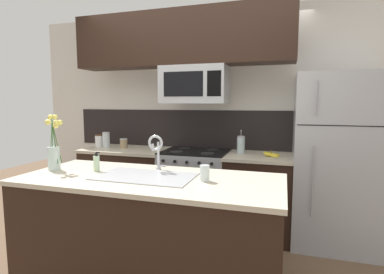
{
  "coord_description": "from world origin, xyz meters",
  "views": [
    {
      "loc": [
        0.98,
        -2.41,
        1.48
      ],
      "look_at": [
        0.15,
        0.27,
        1.16
      ],
      "focal_mm": 28.0,
      "sensor_mm": 36.0,
      "label": 1
    }
  ],
  "objects_px": {
    "stove_range": "(195,189)",
    "storage_jar_short": "(124,143)",
    "dish_soap_bottle": "(96,163)",
    "sink_faucet": "(156,148)",
    "storage_jar_tall": "(99,141)",
    "refrigerator": "(337,161)",
    "banana_bunch": "(271,155)",
    "storage_jar_medium": "(106,140)",
    "french_press": "(241,145)",
    "flower_vase": "(54,153)",
    "drinking_glass": "(205,173)",
    "microwave": "(195,85)"
  },
  "relations": [
    {
      "from": "stove_range",
      "to": "storage_jar_short",
      "type": "height_order",
      "value": "storage_jar_short"
    },
    {
      "from": "stove_range",
      "to": "dish_soap_bottle",
      "type": "xyz_separation_m",
      "value": [
        -0.51,
        -1.19,
        0.52
      ]
    },
    {
      "from": "sink_faucet",
      "to": "storage_jar_tall",
      "type": "bearing_deg",
      "value": 140.47
    },
    {
      "from": "storage_jar_tall",
      "to": "sink_faucet",
      "type": "bearing_deg",
      "value": -39.53
    },
    {
      "from": "dish_soap_bottle",
      "to": "sink_faucet",
      "type": "bearing_deg",
      "value": 18.87
    },
    {
      "from": "refrigerator",
      "to": "banana_bunch",
      "type": "distance_m",
      "value": 0.66
    },
    {
      "from": "storage_jar_medium",
      "to": "dish_soap_bottle",
      "type": "distance_m",
      "value": 1.38
    },
    {
      "from": "storage_jar_short",
      "to": "banana_bunch",
      "type": "xyz_separation_m",
      "value": [
        1.82,
        -0.08,
        -0.04
      ]
    },
    {
      "from": "french_press",
      "to": "flower_vase",
      "type": "distance_m",
      "value": 1.93
    },
    {
      "from": "banana_bunch",
      "to": "refrigerator",
      "type": "bearing_deg",
      "value": 7.02
    },
    {
      "from": "banana_bunch",
      "to": "storage_jar_short",
      "type": "bearing_deg",
      "value": 177.46
    },
    {
      "from": "sink_faucet",
      "to": "dish_soap_bottle",
      "type": "relative_size",
      "value": 1.85
    },
    {
      "from": "banana_bunch",
      "to": "drinking_glass",
      "type": "xyz_separation_m",
      "value": [
        -0.42,
        -1.18,
        0.04
      ]
    },
    {
      "from": "refrigerator",
      "to": "banana_bunch",
      "type": "relative_size",
      "value": 9.31
    },
    {
      "from": "stove_range",
      "to": "drinking_glass",
      "type": "distance_m",
      "value": 1.41
    },
    {
      "from": "storage_jar_short",
      "to": "drinking_glass",
      "type": "xyz_separation_m",
      "value": [
        1.4,
        -1.26,
        -0.0
      ]
    },
    {
      "from": "storage_jar_medium",
      "to": "storage_jar_short",
      "type": "relative_size",
      "value": 1.64
    },
    {
      "from": "refrigerator",
      "to": "flower_vase",
      "type": "bearing_deg",
      "value": -151.68
    },
    {
      "from": "microwave",
      "to": "flower_vase",
      "type": "xyz_separation_m",
      "value": [
        -0.88,
        -1.25,
        -0.62
      ]
    },
    {
      "from": "storage_jar_medium",
      "to": "dish_soap_bottle",
      "type": "bearing_deg",
      "value": -60.14
    },
    {
      "from": "drinking_glass",
      "to": "flower_vase",
      "type": "xyz_separation_m",
      "value": [
        -1.32,
        -0.03,
        0.09
      ]
    },
    {
      "from": "sink_faucet",
      "to": "flower_vase",
      "type": "xyz_separation_m",
      "value": [
        -0.84,
        -0.24,
        -0.05
      ]
    },
    {
      "from": "microwave",
      "to": "flower_vase",
      "type": "relative_size",
      "value": 1.57
    },
    {
      "from": "microwave",
      "to": "dish_soap_bottle",
      "type": "distance_m",
      "value": 1.46
    },
    {
      "from": "storage_jar_medium",
      "to": "banana_bunch",
      "type": "distance_m",
      "value": 2.07
    },
    {
      "from": "refrigerator",
      "to": "drinking_glass",
      "type": "height_order",
      "value": "refrigerator"
    },
    {
      "from": "sink_faucet",
      "to": "storage_jar_short",
      "type": "bearing_deg",
      "value": 131.13
    },
    {
      "from": "stove_range",
      "to": "storage_jar_tall",
      "type": "relative_size",
      "value": 5.73
    },
    {
      "from": "banana_bunch",
      "to": "flower_vase",
      "type": "distance_m",
      "value": 2.12
    },
    {
      "from": "drinking_glass",
      "to": "refrigerator",
      "type": "bearing_deg",
      "value": 49.6
    },
    {
      "from": "drinking_glass",
      "to": "flower_vase",
      "type": "relative_size",
      "value": 0.25
    },
    {
      "from": "microwave",
      "to": "storage_jar_tall",
      "type": "xyz_separation_m",
      "value": [
        -1.32,
        0.05,
        -0.69
      ]
    },
    {
      "from": "stove_range",
      "to": "storage_jar_short",
      "type": "relative_size",
      "value": 7.68
    },
    {
      "from": "storage_jar_tall",
      "to": "storage_jar_short",
      "type": "distance_m",
      "value": 0.36
    },
    {
      "from": "microwave",
      "to": "storage_jar_short",
      "type": "height_order",
      "value": "microwave"
    },
    {
      "from": "storage_jar_tall",
      "to": "flower_vase",
      "type": "relative_size",
      "value": 0.34
    },
    {
      "from": "storage_jar_tall",
      "to": "sink_faucet",
      "type": "xyz_separation_m",
      "value": [
        1.28,
        -1.06,
        0.12
      ]
    },
    {
      "from": "refrigerator",
      "to": "storage_jar_medium",
      "type": "relative_size",
      "value": 8.95
    },
    {
      "from": "banana_bunch",
      "to": "dish_soap_bottle",
      "type": "bearing_deg",
      "value": -140.5
    },
    {
      "from": "microwave",
      "to": "storage_jar_medium",
      "type": "relative_size",
      "value": 3.76
    },
    {
      "from": "flower_vase",
      "to": "storage_jar_medium",
      "type": "bearing_deg",
      "value": 104.31
    },
    {
      "from": "stove_range",
      "to": "storage_jar_short",
      "type": "xyz_separation_m",
      "value": [
        -0.96,
        0.02,
        0.51
      ]
    },
    {
      "from": "banana_bunch",
      "to": "sink_faucet",
      "type": "distance_m",
      "value": 1.34
    },
    {
      "from": "french_press",
      "to": "dish_soap_bottle",
      "type": "xyz_separation_m",
      "value": [
        -1.03,
        -1.25,
        -0.03
      ]
    },
    {
      "from": "refrigerator",
      "to": "french_press",
      "type": "height_order",
      "value": "refrigerator"
    },
    {
      "from": "microwave",
      "to": "french_press",
      "type": "relative_size",
      "value": 2.79
    },
    {
      "from": "microwave",
      "to": "banana_bunch",
      "type": "bearing_deg",
      "value": -2.58
    },
    {
      "from": "refrigerator",
      "to": "french_press",
      "type": "bearing_deg",
      "value": 177.69
    },
    {
      "from": "stove_range",
      "to": "storage_jar_medium",
      "type": "height_order",
      "value": "storage_jar_medium"
    },
    {
      "from": "microwave",
      "to": "drinking_glass",
      "type": "xyz_separation_m",
      "value": [
        0.44,
        -1.22,
        -0.71
      ]
    }
  ]
}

